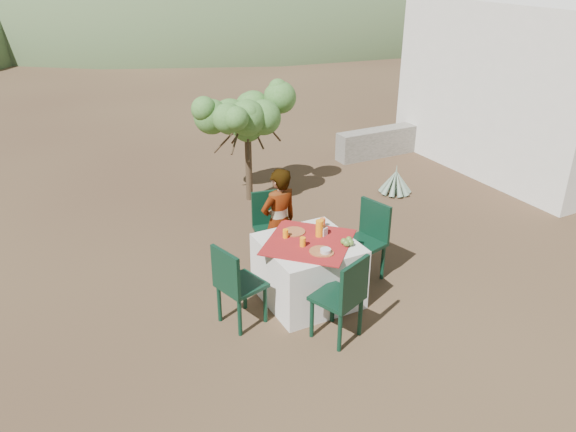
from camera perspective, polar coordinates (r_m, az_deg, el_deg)
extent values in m
plane|color=#372419|center=(7.34, 4.18, -5.51)|extent=(160.00, 160.00, 0.00)
cube|color=silver|center=(6.58, 2.06, -5.58)|extent=(1.02, 1.02, 0.75)
cube|color=maroon|center=(6.39, 2.11, -2.66)|extent=(1.30, 1.30, 0.01)
cylinder|color=black|center=(7.19, -2.56, -4.01)|extent=(0.05, 0.05, 0.47)
cylinder|color=black|center=(7.27, 0.17, -3.61)|extent=(0.05, 0.05, 0.47)
cylinder|color=black|center=(7.49, -3.25, -2.72)|extent=(0.05, 0.05, 0.47)
cylinder|color=black|center=(7.57, -0.63, -2.35)|extent=(0.05, 0.05, 0.47)
cube|color=black|center=(7.27, -1.59, -1.52)|extent=(0.51, 0.51, 0.04)
cube|color=black|center=(7.33, -2.03, 0.91)|extent=(0.44, 0.12, 0.46)
cylinder|color=black|center=(6.28, 4.56, -8.76)|extent=(0.05, 0.05, 0.49)
cylinder|color=black|center=(6.04, 2.43, -10.26)|extent=(0.05, 0.05, 0.49)
cylinder|color=black|center=(6.11, 7.35, -9.99)|extent=(0.05, 0.05, 0.49)
cylinder|color=black|center=(5.87, 5.29, -11.60)|extent=(0.05, 0.05, 0.49)
cube|color=black|center=(5.93, 5.00, -8.22)|extent=(0.59, 0.59, 0.04)
cube|color=black|center=(5.70, 6.76, -6.78)|extent=(0.44, 0.21, 0.48)
cylinder|color=black|center=(6.26, -2.33, -8.87)|extent=(0.05, 0.05, 0.48)
cylinder|color=black|center=(6.50, -4.43, -7.54)|extent=(0.05, 0.05, 0.48)
cylinder|color=black|center=(6.08, -4.93, -10.15)|extent=(0.05, 0.05, 0.48)
cylinder|color=black|center=(6.32, -6.99, -8.72)|extent=(0.05, 0.05, 0.48)
cube|color=black|center=(6.15, -4.75, -6.97)|extent=(0.55, 0.55, 0.04)
cube|color=black|center=(5.92, -6.36, -5.58)|extent=(0.16, 0.44, 0.47)
cylinder|color=black|center=(7.08, 5.37, -4.51)|extent=(0.05, 0.05, 0.49)
cylinder|color=black|center=(6.87, 7.64, -5.64)|extent=(0.05, 0.05, 0.49)
cylinder|color=black|center=(7.32, 7.36, -3.52)|extent=(0.05, 0.05, 0.49)
cylinder|color=black|center=(7.12, 9.61, -4.58)|extent=(0.05, 0.05, 0.49)
cube|color=black|center=(6.98, 7.61, -2.80)|extent=(0.56, 0.56, 0.04)
cube|color=black|center=(7.00, 8.85, -0.37)|extent=(0.16, 0.45, 0.48)
imported|color=#8C6651|center=(6.95, -0.93, -0.64)|extent=(0.57, 0.42, 1.42)
cylinder|color=#403020|center=(9.16, -4.02, 5.35)|extent=(0.11, 0.11, 1.26)
sphere|color=#376A27|center=(8.96, -4.14, 9.13)|extent=(0.54, 0.54, 0.54)
sphere|color=#376A27|center=(9.12, -1.28, 10.37)|extent=(0.50, 0.50, 0.50)
sphere|color=#376A27|center=(8.86, -7.10, 9.41)|extent=(0.47, 0.47, 0.47)
sphere|color=#376A27|center=(9.39, -4.90, 11.00)|extent=(0.49, 0.49, 0.49)
sphere|color=#376A27|center=(8.57, -2.65, 8.72)|extent=(0.43, 0.43, 0.43)
sphere|color=gray|center=(9.76, 10.79, 2.50)|extent=(0.18, 0.18, 0.18)
cone|color=gray|center=(9.67, 10.90, 3.79)|extent=(0.10, 0.10, 0.53)
cone|color=gray|center=(9.77, 11.40, 3.58)|extent=(0.32, 0.11, 0.44)
cone|color=gray|center=(9.80, 11.03, 3.69)|extent=(0.28, 0.25, 0.46)
cone|color=gray|center=(9.79, 10.61, 3.71)|extent=(0.16, 0.32, 0.45)
cone|color=gray|center=(9.75, 10.28, 3.63)|extent=(0.19, 0.31, 0.45)
cone|color=gray|center=(9.68, 10.17, 3.49)|extent=(0.30, 0.23, 0.46)
cone|color=gray|center=(9.62, 10.34, 3.33)|extent=(0.32, 0.11, 0.44)
cone|color=gray|center=(9.59, 10.71, 3.21)|extent=(0.28, 0.25, 0.46)
cone|color=gray|center=(9.59, 11.14, 3.19)|extent=(0.16, 0.32, 0.45)
cone|color=gray|center=(9.64, 11.47, 3.27)|extent=(0.19, 0.31, 0.45)
cone|color=gray|center=(9.71, 11.57, 3.42)|extent=(0.30, 0.23, 0.46)
cube|color=silver|center=(11.67, 24.19, 12.09)|extent=(3.20, 4.20, 3.00)
cube|color=gray|center=(11.70, 10.76, 7.63)|extent=(2.60, 0.35, 0.55)
ellipsoid|color=#3A4F2C|center=(44.25, -7.44, 20.37)|extent=(48.00, 48.00, 20.00)
cylinder|color=brown|center=(6.59, 0.64, -1.61)|extent=(0.26, 0.26, 0.01)
cylinder|color=brown|center=(6.18, 3.34, -3.60)|extent=(0.26, 0.26, 0.01)
cylinder|color=orange|center=(6.45, -0.25, -1.79)|extent=(0.06, 0.06, 0.10)
cylinder|color=orange|center=(6.27, 1.50, -2.64)|extent=(0.07, 0.07, 0.11)
cylinder|color=orange|center=(6.48, 3.22, -1.25)|extent=(0.09, 0.09, 0.20)
cylinder|color=brown|center=(6.15, 3.83, -3.77)|extent=(0.19, 0.19, 0.01)
cylinder|color=silver|center=(6.14, 3.84, -3.54)|extent=(0.12, 0.12, 0.04)
cylinder|color=orange|center=(6.54, 3.68, -1.46)|extent=(0.06, 0.06, 0.10)
cylinder|color=orange|center=(6.73, 3.54, -0.63)|extent=(0.07, 0.07, 0.10)
cube|color=silver|center=(6.51, 3.71, -1.59)|extent=(0.09, 0.07, 0.10)
sphere|color=#547A2C|center=(6.34, 5.69, -2.59)|extent=(0.08, 0.08, 0.08)
sphere|color=#547A2C|center=(6.39, 6.21, -2.40)|extent=(0.08, 0.08, 0.08)
sphere|color=#547A2C|center=(6.33, 6.36, -2.68)|extent=(0.08, 0.08, 0.08)
sphere|color=#547A2C|center=(6.30, 5.96, -2.79)|extent=(0.08, 0.08, 0.08)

